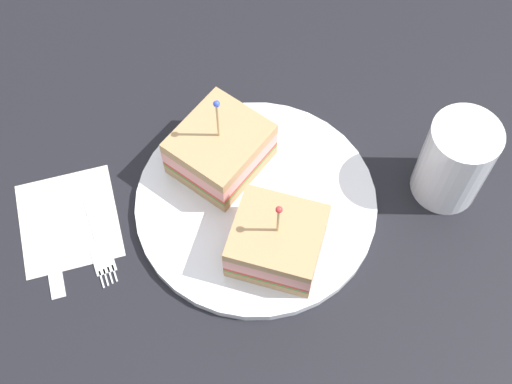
{
  "coord_description": "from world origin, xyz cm",
  "views": [
    {
      "loc": [
        31.38,
        -17.14,
        68.25
      ],
      "look_at": [
        0.0,
        0.0,
        3.11
      ],
      "focal_mm": 48.31,
      "sensor_mm": 36.0,
      "label": 1
    }
  ],
  "objects_px": {
    "napkin": "(69,220)",
    "knife": "(51,252)",
    "drink_glass": "(453,164)",
    "sandwich_half_front": "(220,149)",
    "sandwich_half_back": "(277,241)",
    "fork": "(99,245)",
    "plate": "(256,203)"
  },
  "relations": [
    {
      "from": "sandwich_half_front",
      "to": "drink_glass",
      "type": "relative_size",
      "value": 1.14
    },
    {
      "from": "sandwich_half_back",
      "to": "drink_glass",
      "type": "bearing_deg",
      "value": 85.57
    },
    {
      "from": "sandwich_half_front",
      "to": "drink_glass",
      "type": "bearing_deg",
      "value": 55.75
    },
    {
      "from": "sandwich_half_front",
      "to": "sandwich_half_back",
      "type": "height_order",
      "value": "sandwich_half_front"
    },
    {
      "from": "sandwich_half_front",
      "to": "fork",
      "type": "distance_m",
      "value": 0.17
    },
    {
      "from": "plate",
      "to": "sandwich_half_front",
      "type": "bearing_deg",
      "value": -170.24
    },
    {
      "from": "sandwich_half_front",
      "to": "sandwich_half_back",
      "type": "distance_m",
      "value": 0.13
    },
    {
      "from": "plate",
      "to": "sandwich_half_front",
      "type": "relative_size",
      "value": 2.16
    },
    {
      "from": "napkin",
      "to": "knife",
      "type": "xyz_separation_m",
      "value": [
        0.03,
        -0.03,
        0.0
      ]
    },
    {
      "from": "sandwich_half_back",
      "to": "drink_glass",
      "type": "xyz_separation_m",
      "value": [
        0.02,
        0.21,
        0.01
      ]
    },
    {
      "from": "sandwich_half_back",
      "to": "napkin",
      "type": "xyz_separation_m",
      "value": [
        -0.15,
        -0.18,
        -0.04
      ]
    },
    {
      "from": "plate",
      "to": "knife",
      "type": "bearing_deg",
      "value": -103.85
    },
    {
      "from": "napkin",
      "to": "drink_glass",
      "type": "bearing_deg",
      "value": 67.3
    },
    {
      "from": "knife",
      "to": "sandwich_half_front",
      "type": "bearing_deg",
      "value": 92.14
    },
    {
      "from": "napkin",
      "to": "knife",
      "type": "distance_m",
      "value": 0.04
    },
    {
      "from": "fork",
      "to": "knife",
      "type": "height_order",
      "value": "same"
    },
    {
      "from": "sandwich_half_back",
      "to": "knife",
      "type": "relative_size",
      "value": 1.03
    },
    {
      "from": "sandwich_half_front",
      "to": "fork",
      "type": "relative_size",
      "value": 0.96
    },
    {
      "from": "sandwich_half_back",
      "to": "knife",
      "type": "distance_m",
      "value": 0.24
    },
    {
      "from": "drink_glass",
      "to": "knife",
      "type": "xyz_separation_m",
      "value": [
        -0.13,
        -0.42,
        -0.05
      ]
    },
    {
      "from": "napkin",
      "to": "knife",
      "type": "bearing_deg",
      "value": -46.99
    },
    {
      "from": "sandwich_half_back",
      "to": "sandwich_half_front",
      "type": "bearing_deg",
      "value": -179.72
    },
    {
      "from": "drink_glass",
      "to": "knife",
      "type": "distance_m",
      "value": 0.44
    },
    {
      "from": "sandwich_half_back",
      "to": "fork",
      "type": "distance_m",
      "value": 0.2
    },
    {
      "from": "plate",
      "to": "knife",
      "type": "xyz_separation_m",
      "value": [
        -0.05,
        -0.22,
        -0.0
      ]
    },
    {
      "from": "drink_glass",
      "to": "knife",
      "type": "height_order",
      "value": "drink_glass"
    },
    {
      "from": "plate",
      "to": "fork",
      "type": "distance_m",
      "value": 0.18
    },
    {
      "from": "plate",
      "to": "sandwich_half_front",
      "type": "distance_m",
      "value": 0.07
    },
    {
      "from": "napkin",
      "to": "sandwich_half_front",
      "type": "bearing_deg",
      "value": 83.51
    },
    {
      "from": "sandwich_half_front",
      "to": "knife",
      "type": "relative_size",
      "value": 1.03
    },
    {
      "from": "drink_glass",
      "to": "napkin",
      "type": "xyz_separation_m",
      "value": [
        -0.16,
        -0.39,
        -0.05
      ]
    },
    {
      "from": "drink_glass",
      "to": "knife",
      "type": "bearing_deg",
      "value": -107.77
    }
  ]
}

